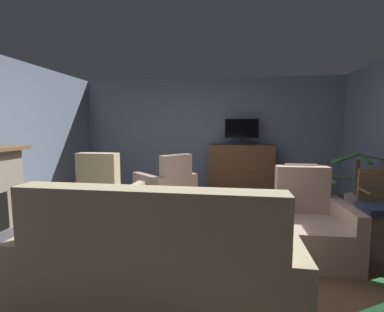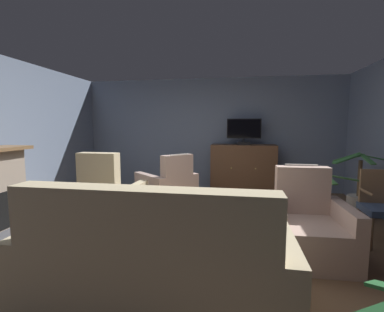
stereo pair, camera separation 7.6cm
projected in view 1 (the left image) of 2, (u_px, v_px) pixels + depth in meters
ground_plane at (185, 243)px, 3.56m from camera, size 6.53×6.72×0.04m
wall_back at (208, 134)px, 6.47m from camera, size 6.53×0.10×2.58m
rug_central at (169, 252)px, 3.24m from camera, size 2.74×1.98×0.01m
tv_cabinet at (241, 170)px, 6.09m from camera, size 1.41×0.55×1.08m
television at (242, 131)px, 5.95m from camera, size 0.73×0.20×0.56m
coffee_table at (190, 216)px, 3.41m from camera, size 1.04×0.53×0.42m
tv_remote at (201, 213)px, 3.33m from camera, size 0.17×0.14×0.02m
folded_newspaper at (200, 214)px, 3.33m from camera, size 0.32×0.25×0.01m
sofa_floral at (159, 271)px, 2.16m from camera, size 2.13×0.91×1.08m
armchair_facing_sofa at (307, 228)px, 3.15m from camera, size 0.91×0.89×1.02m
armchair_beside_cabinet at (166, 190)px, 5.01m from camera, size 1.21×1.21×1.02m
armchair_near_window at (110, 205)px, 4.00m from camera, size 0.82×0.90×1.13m
side_chair_far_end at (381, 203)px, 3.49m from camera, size 0.49×0.44×0.93m
potted_plant_small_fern_corner at (355, 202)px, 4.43m from camera, size 0.93×0.83×1.08m
potted_plant_on_hearth_side at (319, 211)px, 4.11m from camera, size 1.04×0.77×0.82m
cat at (53, 250)px, 3.08m from camera, size 0.30×0.68×0.21m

